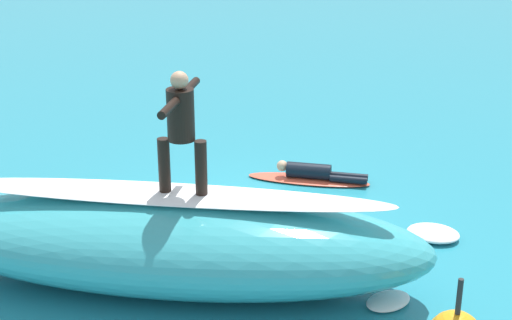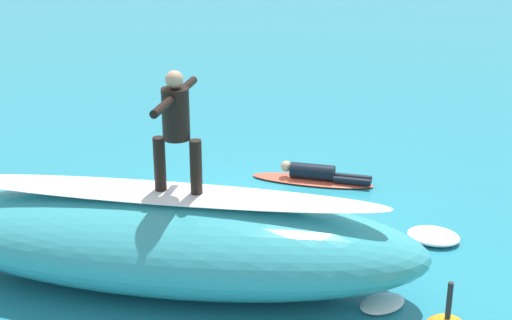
{
  "view_description": "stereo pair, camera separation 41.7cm",
  "coord_description": "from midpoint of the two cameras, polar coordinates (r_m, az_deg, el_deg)",
  "views": [
    {
      "loc": [
        -3.74,
        11.09,
        5.61
      ],
      "look_at": [
        -0.27,
        0.14,
        1.15
      ],
      "focal_mm": 54.66,
      "sensor_mm": 36.0,
      "label": 1
    },
    {
      "loc": [
        -4.14,
        10.95,
        5.61
      ],
      "look_at": [
        -0.27,
        0.14,
        1.15
      ],
      "focal_mm": 54.66,
      "sensor_mm": 36.0,
      "label": 2
    }
  ],
  "objects": [
    {
      "name": "wave_foam_lip",
      "position": [
        10.62,
        -7.6,
        -2.51
      ],
      "size": [
        6.23,
        1.81,
        0.08
      ],
      "primitive_type": "ellipsoid",
      "rotation": [
        0.0,
        0.0,
        0.17
      ],
      "color": "white",
      "rests_on": "wave_crest"
    },
    {
      "name": "surfer_paddling",
      "position": [
        14.41,
        3.56,
        -0.89
      ],
      "size": [
        1.7,
        0.43,
        0.3
      ],
      "rotation": [
        0.0,
        0.0,
        0.09
      ],
      "color": "black",
      "rests_on": "surfboard_paddling"
    },
    {
      "name": "wave_crest",
      "position": [
        10.92,
        -7.42,
        -5.9
      ],
      "size": [
        7.55,
        3.41,
        1.33
      ],
      "primitive_type": "ellipsoid",
      "rotation": [
        0.0,
        0.0,
        0.17
      ],
      "color": "teal",
      "rests_on": "ground_plane"
    },
    {
      "name": "surfer_riding",
      "position": [
        10.2,
        -6.68,
        2.63
      ],
      "size": [
        0.67,
        1.6,
        1.69
      ],
      "rotation": [
        0.0,
        0.0,
        0.11
      ],
      "color": "black",
      "rests_on": "surfboard_riding"
    },
    {
      "name": "ground_plane",
      "position": [
        12.98,
        -1.88,
        -4.4
      ],
      "size": [
        120.0,
        120.0,
        0.0
      ],
      "primitive_type": "plane",
      "color": "teal"
    },
    {
      "name": "surfboard_paddling",
      "position": [
        14.49,
        3.04,
        -1.45
      ],
      "size": [
        2.32,
        0.75,
        0.07
      ],
      "primitive_type": "ellipsoid",
      "rotation": [
        0.0,
        0.0,
        0.09
      ],
      "color": "#E0563D",
      "rests_on": "ground_plane"
    },
    {
      "name": "foam_patch_near",
      "position": [
        12.62,
        11.92,
        -5.27
      ],
      "size": [
        0.89,
        0.75,
        0.16
      ],
      "primitive_type": "ellipsoid",
      "rotation": [
        0.0,
        0.0,
        3.05
      ],
      "color": "white",
      "rests_on": "ground_plane"
    },
    {
      "name": "foam_patch_mid",
      "position": [
        14.3,
        -15.68,
        -2.47
      ],
      "size": [
        0.73,
        0.71,
        0.11
      ],
      "primitive_type": "ellipsoid",
      "rotation": [
        0.0,
        0.0,
        0.5
      ],
      "color": "white",
      "rests_on": "ground_plane"
    },
    {
      "name": "foam_patch_far",
      "position": [
        10.75,
        8.54,
        -10.17
      ],
      "size": [
        0.77,
        0.83,
        0.11
      ],
      "primitive_type": "ellipsoid",
      "rotation": [
        0.0,
        0.0,
        0.97
      ],
      "color": "white",
      "rests_on": "ground_plane"
    },
    {
      "name": "surfboard_riding",
      "position": [
        10.56,
        -6.45,
        -2.6
      ],
      "size": [
        2.04,
        0.7,
        0.07
      ],
      "primitive_type": "ellipsoid",
      "rotation": [
        0.0,
        0.0,
        0.11
      ],
      "color": "#E0563D",
      "rests_on": "wave_crest"
    }
  ]
}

